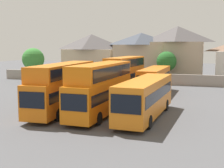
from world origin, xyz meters
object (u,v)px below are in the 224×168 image
house_terrace_right (177,53)px  tree_behind_wall (33,59)px  bus_1 (63,85)px  house_terrace_left (92,55)px  house_terrace_centre (141,56)px  bus_4 (125,73)px  bus_5 (155,79)px  tree_left_of_lot (167,62)px  bus_2 (101,86)px  bus_3 (146,96)px

house_terrace_right → tree_behind_wall: bearing=-156.1°
bus_1 → tree_behind_wall: bearing=-145.1°
house_terrace_left → house_terrace_centre: bearing=-2.0°
bus_4 → bus_5: bearing=89.7°
tree_left_of_lot → bus_5: bearing=-88.9°
bus_1 → bus_2: bearing=82.2°
bus_4 → bus_3: bearing=27.1°
tree_behind_wall → tree_left_of_lot: bearing=13.7°
bus_3 → house_terrace_right: house_terrace_right is taller
bus_4 → tree_behind_wall: bearing=-105.9°
house_terrace_centre → house_terrace_right: bearing=-1.7°
bus_1 → tree_behind_wall: (-16.15, 20.58, 1.36)m
bus_4 → bus_5: 4.28m
bus_1 → house_terrace_left: (-9.54, 31.72, 1.77)m
bus_1 → bus_5: 14.94m
house_terrace_right → house_terrace_left: bearing=178.1°
house_terrace_left → house_terrace_right: (17.19, -0.57, 0.63)m
bus_2 → house_terrace_right: 31.77m
bus_2 → house_terrace_centre: 31.89m
house_terrace_centre → house_terrace_right: (6.84, -0.20, 0.57)m
tree_left_of_lot → house_terrace_right: bearing=76.3°
bus_5 → house_terrace_right: house_terrace_right is taller
house_terrace_centre → house_terrace_right: 6.87m
bus_1 → tree_left_of_lot: size_ratio=2.24×
bus_2 → tree_left_of_lot: bearing=176.6°
house_terrace_centre → bus_4: bearing=-84.7°
house_terrace_left → tree_left_of_lot: size_ratio=1.99×
bus_5 → tree_behind_wall: bearing=-107.1°
bus_4 → house_terrace_right: bearing=167.8°
bus_1 → bus_2: (4.09, -0.33, 0.06)m
bus_5 → house_terrace_right: size_ratio=1.13×
bus_1 → house_terrace_centre: bearing=175.3°
bus_1 → bus_5: bearing=150.3°
bus_1 → bus_4: bearing=166.6°
bus_4 → house_terrace_centre: 17.81m
house_terrace_centre → tree_left_of_lot: 7.73m
bus_3 → bus_4: (-5.79, 13.81, 0.76)m
bus_3 → tree_left_of_lot: bearing=-173.8°
bus_5 → house_terrace_left: 24.60m
bus_3 → bus_5: 13.56m
bus_2 → bus_5: size_ratio=1.00×
bus_4 → house_terrace_left: 21.71m
bus_2 → house_terrace_right: bearing=175.2°
bus_5 → tree_left_of_lot: 12.84m
bus_2 → bus_4: 14.13m
tree_left_of_lot → bus_2: bearing=-95.0°
bus_5 → tree_left_of_lot: bearing=-178.5°
bus_1 → bus_2: 4.10m
bus_2 → house_terrace_centre: house_terrace_centre is taller
bus_2 → bus_4: bus_4 is taller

